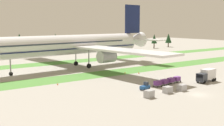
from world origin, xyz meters
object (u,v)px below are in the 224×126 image
at_px(uld_container_1, 149,94).
at_px(taxiway_marker_0, 125,73).
at_px(airliner, 77,44).
at_px(baggage_tug, 145,87).
at_px(cargo_dolly_lead, 158,83).
at_px(uld_container_0, 168,90).
at_px(taxiway_marker_1, 139,73).
at_px(cargo_dolly_second, 164,82).
at_px(cargo_dolly_third, 171,80).
at_px(uld_container_2, 182,88).
at_px(ground_crew_marshaller, 167,81).
at_px(catering_truck, 206,75).
at_px(cargo_dolly_fourth, 177,79).
at_px(taxiway_marker_2, 58,84).

xyz_separation_m(uld_container_1, taxiway_marker_0, (14.83, 27.49, -0.61)).
height_order(airliner, baggage_tug, airliner).
distance_m(cargo_dolly_lead, uld_container_0, 6.82).
bearing_deg(baggage_tug, uld_container_1, 137.13).
distance_m(baggage_tug, taxiway_marker_1, 22.89).
height_order(cargo_dolly_second, cargo_dolly_third, same).
bearing_deg(cargo_dolly_second, taxiway_marker_0, -14.80).
bearing_deg(uld_container_2, cargo_dolly_lead, 104.80).
bearing_deg(baggage_tug, uld_container_0, -166.35).
distance_m(ground_crew_marshaller, uld_container_0, 8.98).
bearing_deg(catering_truck, ground_crew_marshaller, 67.86).
height_order(catering_truck, taxiway_marker_1, catering_truck).
relative_size(cargo_dolly_fourth, taxiway_marker_0, 5.17).
bearing_deg(airliner, uld_container_1, 165.10).
distance_m(cargo_dolly_fourth, taxiway_marker_1, 16.50).
relative_size(cargo_dolly_lead, taxiway_marker_1, 3.89).
bearing_deg(baggage_tug, ground_crew_marshaller, -91.84).
bearing_deg(cargo_dolly_lead, taxiway_marker_2, 42.50).
distance_m(cargo_dolly_third, uld_container_2, 8.33).
xyz_separation_m(cargo_dolly_lead, uld_container_2, (1.73, -6.54, -0.16)).
bearing_deg(ground_crew_marshaller, cargo_dolly_second, -25.45).
bearing_deg(cargo_dolly_third, catering_truck, -120.80).
distance_m(airliner, cargo_dolly_fourth, 41.78).
height_order(cargo_dolly_second, uld_container_1, uld_container_1).
bearing_deg(uld_container_0, catering_truck, 8.24).
relative_size(cargo_dolly_second, uld_container_1, 1.19).
relative_size(cargo_dolly_third, taxiway_marker_0, 5.17).
bearing_deg(ground_crew_marshaller, taxiway_marker_1, -114.38).
distance_m(baggage_tug, uld_container_1, 7.45).
bearing_deg(taxiway_marker_0, cargo_dolly_third, -89.36).
distance_m(cargo_dolly_lead, taxiway_marker_2, 26.61).
height_order(airliner, taxiway_marker_0, airliner).
xyz_separation_m(cargo_dolly_fourth, taxiway_marker_1, (0.20, 16.49, -0.61)).
bearing_deg(uld_container_0, ground_crew_marshaller, 45.25).
distance_m(cargo_dolly_fourth, uld_container_0, 13.61).
bearing_deg(cargo_dolly_third, baggage_tug, 90.00).
bearing_deg(cargo_dolly_third, cargo_dolly_second, 90.00).
xyz_separation_m(cargo_dolly_lead, taxiway_marker_1, (8.82, 17.61, -0.61)).
bearing_deg(taxiway_marker_2, cargo_dolly_lead, -40.11).
distance_m(cargo_dolly_lead, cargo_dolly_fourth, 8.70).
bearing_deg(taxiway_marker_0, uld_container_0, -107.24).
bearing_deg(uld_container_2, catering_truck, 12.24).
xyz_separation_m(ground_crew_marshaller, taxiway_marker_0, (2.05, 20.60, -0.72)).
bearing_deg(taxiway_marker_1, baggage_tug, -127.11).
bearing_deg(baggage_tug, cargo_dolly_fourth, -90.00).
bearing_deg(ground_crew_marshaller, cargo_dolly_lead, -4.42).
distance_m(cargo_dolly_third, cargo_dolly_fourth, 2.90).
distance_m(cargo_dolly_third, catering_truck, 10.81).
relative_size(cargo_dolly_second, ground_crew_marshaller, 1.36).
bearing_deg(uld_container_1, airliner, 80.73).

